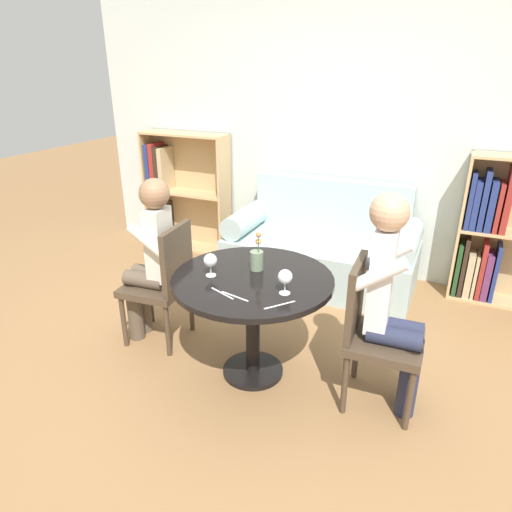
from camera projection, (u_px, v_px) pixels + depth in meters
The scene contains 16 objects.
ground_plane at pixel (253, 372), 3.06m from camera, with size 16.00×16.00×0.00m, color olive.
back_wall at pixel (341, 129), 4.17m from camera, with size 5.20×0.05×2.70m.
round_table at pixel (253, 296), 2.83m from camera, with size 0.99×0.99×0.71m.
couch at pixel (321, 250), 4.22m from camera, with size 1.69×0.80×0.92m.
bookshelf_left at pixel (178, 191), 4.98m from camera, with size 0.95×0.28×1.25m.
bookshelf_right at pixel (502, 235), 3.78m from camera, with size 0.95×0.28×1.25m.
chair_left at pixel (164, 280), 3.23m from camera, with size 0.45×0.45×0.90m.
chair_right at pixel (373, 329), 2.63m from camera, with size 0.44×0.44×0.90m.
person_left at pixel (151, 257), 3.19m from camera, with size 0.43×0.36×1.22m.
person_right at pixel (393, 300), 2.52m from camera, with size 0.43×0.35×1.30m.
wine_glass_left at pixel (210, 261), 2.76m from camera, with size 0.08×0.08×0.14m.
wine_glass_right at pixel (285, 278), 2.54m from camera, with size 0.08×0.08×0.15m.
flower_vase at pixel (257, 257), 2.85m from camera, with size 0.08×0.08×0.26m.
knife_left_setting at pixel (222, 293), 2.58m from camera, with size 0.18×0.08×0.00m.
fork_left_setting at pixel (235, 296), 2.55m from camera, with size 0.19×0.05×0.00m.
knife_right_setting at pixel (280, 305), 2.46m from camera, with size 0.13×0.15×0.00m.
Camera 1 is at (1.05, -2.28, 1.91)m, focal length 32.00 mm.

